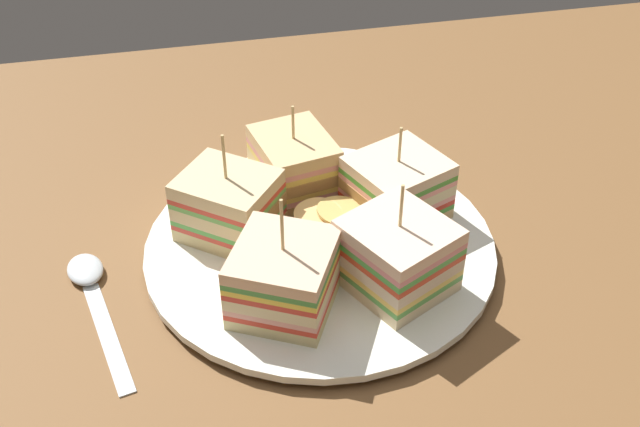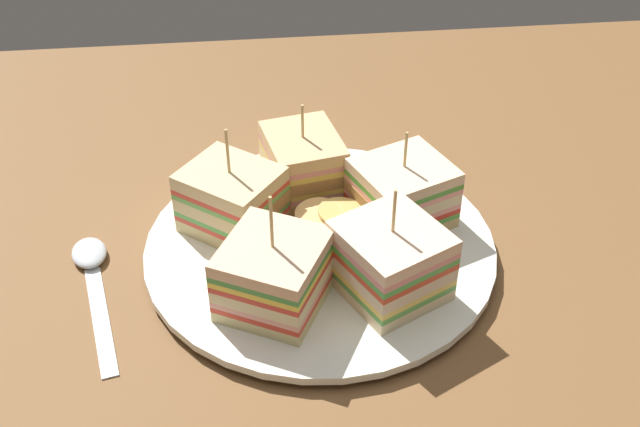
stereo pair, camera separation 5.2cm
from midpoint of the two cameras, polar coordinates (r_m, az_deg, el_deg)
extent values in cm
cube|color=brown|center=(64.91, 2.31, -3.63)|extent=(120.52, 80.36, 1.80)
cylinder|color=white|center=(64.13, 2.34, -2.85)|extent=(17.41, 17.41, 0.55)
cylinder|color=white|center=(63.74, 2.35, -2.44)|extent=(28.07, 28.07, 0.67)
cube|color=beige|center=(59.63, 7.50, -5.15)|extent=(9.30, 9.48, 1.02)
cube|color=#9E7242|center=(61.57, 5.42, -3.30)|extent=(6.03, 3.28, 1.02)
cube|color=#59A54A|center=(59.11, 7.56, -4.61)|extent=(9.30, 9.48, 0.52)
cube|color=#F1CE5D|center=(58.77, 7.60, -4.24)|extent=(9.30, 9.48, 0.52)
cube|color=beige|center=(58.26, 7.66, -3.69)|extent=(9.30, 9.48, 1.02)
cube|color=#9E7242|center=(60.25, 5.54, -1.84)|extent=(6.03, 3.28, 1.02)
cube|color=#D2482D|center=(57.76, 7.72, -3.12)|extent=(9.30, 9.48, 0.52)
cube|color=#52B151|center=(57.42, 7.76, -2.73)|extent=(9.30, 9.48, 0.52)
cube|color=pink|center=(57.09, 7.81, -2.34)|extent=(9.30, 9.48, 0.52)
cube|color=beige|center=(56.60, 7.87, -1.75)|extent=(9.30, 9.48, 1.02)
cylinder|color=tan|center=(55.18, 8.07, 0.08)|extent=(0.24, 0.24, 3.57)
cube|color=#E0BA7A|center=(66.31, 8.07, -0.08)|extent=(9.13, 8.75, 0.95)
cube|color=#B2844C|center=(64.63, 5.53, -1.01)|extent=(2.71, 5.98, 0.95)
cube|color=green|center=(65.88, 8.12, 0.41)|extent=(9.13, 8.75, 0.48)
cube|color=red|center=(65.59, 8.16, 0.74)|extent=(9.13, 8.75, 0.48)
cube|color=pink|center=(65.30, 8.20, 1.08)|extent=(9.13, 8.75, 0.48)
cube|color=beige|center=(64.87, 8.25, 1.58)|extent=(9.13, 8.75, 0.95)
cube|color=#9E7242|center=(63.15, 5.66, 0.68)|extent=(2.71, 5.98, 0.95)
cube|color=pink|center=(64.46, 8.31, 2.09)|extent=(9.13, 8.75, 0.48)
cube|color=#4C9E38|center=(64.18, 8.35, 2.44)|extent=(9.13, 8.75, 0.48)
cube|color=beige|center=(63.77, 8.41, 2.97)|extent=(9.13, 8.75, 0.95)
cylinder|color=tan|center=(62.63, 8.58, 4.50)|extent=(0.24, 0.24, 3.14)
cube|color=#D3BC84|center=(68.87, 0.98, 2.06)|extent=(7.22, 8.21, 1.11)
cube|color=#9E7242|center=(66.21, 1.94, 0.35)|extent=(5.75, 1.42, 1.11)
cube|color=#DB8F8B|center=(68.40, 0.98, 2.61)|extent=(7.22, 8.21, 0.52)
cube|color=#EDC65B|center=(68.10, 0.99, 2.97)|extent=(7.22, 8.21, 0.52)
cube|color=#DFC285|center=(67.63, 1.00, 3.53)|extent=(7.22, 8.21, 1.11)
cube|color=#9E7242|center=(64.92, 1.98, 1.85)|extent=(5.75, 1.42, 1.11)
cube|color=#E6C654|center=(67.18, 1.00, 4.11)|extent=(7.22, 8.21, 0.52)
cube|color=pink|center=(66.89, 1.01, 4.48)|extent=(7.22, 8.21, 0.52)
cube|color=#E0B87F|center=(66.44, 1.02, 5.06)|extent=(7.22, 8.21, 1.11)
cylinder|color=tan|center=(65.33, 1.04, 6.59)|extent=(0.24, 0.24, 3.05)
cube|color=#DCC586|center=(64.93, -3.96, -0.56)|extent=(9.42, 9.24, 1.19)
cube|color=#9E7242|center=(63.35, -1.36, -1.61)|extent=(3.93, 4.87, 1.19)
cube|color=#D14132|center=(64.42, -4.00, 0.02)|extent=(9.42, 9.24, 0.46)
cube|color=#55AC4B|center=(64.14, -4.01, 0.34)|extent=(9.42, 9.24, 0.46)
cube|color=beige|center=(63.64, -4.05, 0.93)|extent=(9.42, 9.24, 1.19)
cube|color=#9E7242|center=(62.02, -1.39, -0.11)|extent=(3.93, 4.87, 1.19)
cube|color=#64AB4F|center=(63.15, -4.08, 1.52)|extent=(9.42, 9.24, 0.46)
cube|color=#D24031|center=(62.88, -4.10, 1.86)|extent=(9.42, 9.24, 0.46)
cube|color=beige|center=(62.39, -4.13, 2.47)|extent=(9.42, 9.24, 1.19)
cylinder|color=tan|center=(60.95, -4.24, 4.42)|extent=(0.24, 0.24, 3.90)
cube|color=beige|center=(58.21, -0.69, -6.08)|extent=(9.36, 9.52, 0.98)
cube|color=#9E7242|center=(60.61, 0.55, -3.92)|extent=(6.04, 3.34, 0.98)
cube|color=red|center=(57.71, -0.69, -5.56)|extent=(9.36, 9.52, 0.48)
cube|color=#F2A595|center=(57.38, -0.70, -5.22)|extent=(9.36, 9.52, 0.48)
cube|color=beige|center=(56.88, -0.70, -4.68)|extent=(9.36, 9.52, 0.98)
cube|color=#9E7242|center=(59.34, 0.56, -2.53)|extent=(6.04, 3.34, 0.98)
cube|color=#D33D30|center=(56.39, -0.71, -4.14)|extent=(9.36, 9.52, 0.48)
cube|color=#F8DA4B|center=(56.08, -0.71, -3.78)|extent=(9.36, 9.52, 0.48)
cube|color=#489745|center=(55.76, -0.72, -3.42)|extent=(9.36, 9.52, 0.48)
cube|color=beige|center=(55.28, -0.72, -2.85)|extent=(9.36, 9.52, 0.98)
cylinder|color=tan|center=(53.60, -0.74, -0.73)|extent=(0.24, 0.24, 4.28)
cylinder|color=#E7BF70|center=(63.77, 3.07, -1.64)|extent=(4.50, 4.52, 0.89)
cylinder|color=#E1CC73|center=(63.12, 2.77, -1.64)|extent=(4.06, 4.07, 0.36)
cylinder|color=#E3DA7B|center=(62.73, 3.68, -1.58)|extent=(5.92, 5.90, 0.84)
cylinder|color=#F2CF79|center=(62.57, 3.20, -1.10)|extent=(3.92, 3.96, 0.99)
cylinder|color=tan|center=(62.64, 4.16, -0.06)|extent=(5.81, 5.85, 1.03)
cylinder|color=#E3B269|center=(62.55, 2.21, -0.07)|extent=(4.85, 4.85, 0.40)
cube|color=silver|center=(60.37, -13.14, -7.47)|extent=(3.72, 11.67, 0.25)
ellipsoid|color=silver|center=(65.61, -14.12, -2.84)|extent=(3.50, 4.31, 1.00)
camera|label=1|loc=(0.03, -87.57, 1.90)|focal=44.47mm
camera|label=2|loc=(0.03, 92.43, -1.90)|focal=44.47mm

